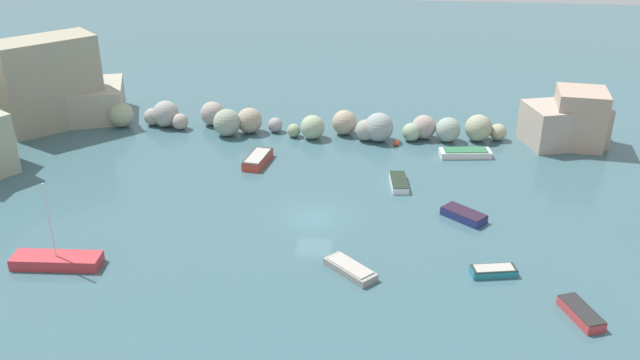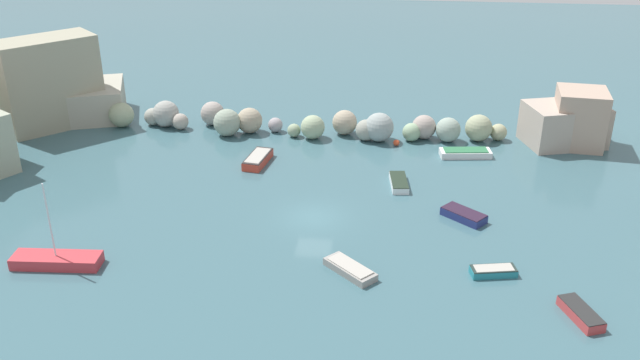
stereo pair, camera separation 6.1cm
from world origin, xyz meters
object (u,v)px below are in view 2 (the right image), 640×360
(channel_buoy, at_px, (396,143))
(moored_boat_2, at_px, (399,182))
(moored_boat_1, at_px, (258,159))
(moored_boat_3, at_px, (464,215))
(moored_boat_0, at_px, (57,260))
(moored_boat_7, at_px, (581,313))
(moored_boat_4, at_px, (465,153))
(moored_boat_5, at_px, (493,271))
(moored_boat_6, at_px, (350,269))

(channel_buoy, bearing_deg, moored_boat_2, -88.14)
(moored_boat_1, xyz_separation_m, moored_boat_3, (16.07, -7.87, -0.07))
(moored_boat_0, distance_m, moored_boat_7, 31.01)
(channel_buoy, height_order, moored_boat_4, moored_boat_4)
(moored_boat_5, relative_size, moored_boat_6, 0.83)
(moored_boat_0, relative_size, moored_boat_4, 1.28)
(moored_boat_0, relative_size, moored_boat_7, 1.74)
(moored_boat_3, bearing_deg, moored_boat_1, 14.00)
(moored_boat_2, relative_size, moored_boat_3, 1.02)
(moored_boat_5, bearing_deg, moored_boat_0, -7.40)
(moored_boat_2, xyz_separation_m, moored_boat_7, (10.00, -15.70, 0.04))
(moored_boat_4, distance_m, moored_boat_6, 20.62)
(moored_boat_7, bearing_deg, moored_boat_4, 170.75)
(moored_boat_7, bearing_deg, channel_buoy, -177.35)
(channel_buoy, bearing_deg, moored_boat_4, -16.64)
(moored_boat_1, distance_m, moored_boat_2, 11.94)
(moored_boat_5, bearing_deg, moored_boat_4, -100.65)
(moored_boat_0, distance_m, moored_boat_3, 26.95)
(moored_boat_3, bearing_deg, moored_boat_4, -55.07)
(moored_boat_0, height_order, moored_boat_2, moored_boat_0)
(channel_buoy, xyz_separation_m, moored_boat_0, (-20.68, -21.71, 0.11))
(channel_buoy, xyz_separation_m, moored_boat_5, (6.01, -19.87, -0.00))
(channel_buoy, relative_size, moored_boat_7, 0.17)
(moored_boat_6, bearing_deg, moored_boat_0, -132.90)
(moored_boat_0, bearing_deg, moored_boat_4, 33.63)
(moored_boat_3, bearing_deg, moored_boat_2, -6.95)
(moored_boat_2, height_order, moored_boat_6, moored_boat_6)
(moored_boat_4, bearing_deg, moored_boat_6, 58.65)
(channel_buoy, relative_size, moored_boat_2, 0.17)
(moored_boat_3, distance_m, moored_boat_4, 11.20)
(channel_buoy, bearing_deg, moored_boat_6, -97.25)
(moored_boat_3, height_order, moored_boat_4, moored_boat_4)
(channel_buoy, bearing_deg, moored_boat_7, -66.61)
(moored_boat_0, relative_size, moored_boat_2, 1.69)
(channel_buoy, bearing_deg, moored_boat_0, -133.61)
(moored_boat_2, relative_size, moored_boat_4, 0.76)
(moored_boat_6, bearing_deg, channel_buoy, 126.21)
(moored_boat_6, bearing_deg, moored_boat_7, 29.69)
(moored_boat_3, height_order, moored_boat_7, moored_boat_7)
(channel_buoy, relative_size, moored_boat_4, 0.13)
(moored_boat_5, bearing_deg, moored_boat_6, -6.73)
(moored_boat_4, relative_size, moored_boat_5, 1.52)
(moored_boat_6, xyz_separation_m, moored_boat_7, (12.88, -3.16, 0.05))
(moored_boat_2, bearing_deg, moored_boat_7, 26.37)
(moored_boat_1, bearing_deg, moored_boat_4, -70.56)
(moored_boat_2, distance_m, moored_boat_7, 18.61)
(moored_boat_1, xyz_separation_m, moored_boat_7, (21.55, -18.71, -0.06))
(moored_boat_4, bearing_deg, channel_buoy, -23.94)
(moored_boat_1, relative_size, moored_boat_7, 1.21)
(moored_boat_0, xyz_separation_m, moored_boat_7, (30.94, -2.01, -0.07))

